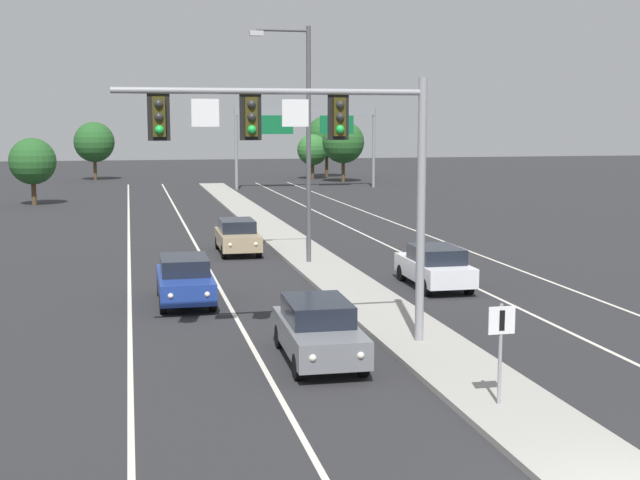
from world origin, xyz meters
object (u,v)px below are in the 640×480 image
at_px(car_oncoming_grey, 318,330).
at_px(tree_far_right_a, 327,137).
at_px(median_sign_post, 501,339).
at_px(car_oncoming_tan, 237,236).
at_px(street_lamp_median, 303,131).
at_px(car_oncoming_blue, 185,279).
at_px(tree_far_left_c, 32,161).
at_px(overhead_signal_mast, 316,147).
at_px(tree_far_right_c, 313,150).
at_px(tree_far_left_b, 94,142).
at_px(tree_far_right_b, 343,142).
at_px(car_receding_white, 435,266).
at_px(highway_sign_gantry, 306,122).

relative_size(car_oncoming_grey, tree_far_right_a, 0.66).
bearing_deg(median_sign_post, car_oncoming_tan, 96.60).
relative_size(street_lamp_median, car_oncoming_blue, 2.23).
bearing_deg(median_sign_post, tree_far_left_c, 106.27).
bearing_deg(median_sign_post, overhead_signal_mast, 116.93).
bearing_deg(tree_far_right_c, overhead_signal_mast, -102.05).
distance_m(car_oncoming_grey, tree_far_right_c, 71.09).
bearing_deg(car_oncoming_blue, tree_far_right_a, 72.80).
xyz_separation_m(overhead_signal_mast, tree_far_right_a, (16.94, 71.73, -1.05)).
bearing_deg(tree_far_right_c, tree_far_right_a, 53.44).
xyz_separation_m(median_sign_post, car_oncoming_blue, (-5.87, 12.64, -0.77)).
height_order(tree_far_left_c, tree_far_left_b, tree_far_left_b).
distance_m(car_oncoming_grey, tree_far_left_b, 73.37).
xyz_separation_m(overhead_signal_mast, tree_far_right_c, (14.65, 68.64, -2.37)).
bearing_deg(car_oncoming_blue, tree_far_right_c, 73.94).
xyz_separation_m(car_oncoming_grey, car_oncoming_tan, (0.23, 18.76, 0.00)).
bearing_deg(overhead_signal_mast, tree_far_left_c, 104.84).
distance_m(tree_far_right_b, tree_far_right_a, 8.37).
height_order(tree_far_left_b, tree_far_right_b, tree_far_right_b).
xyz_separation_m(median_sign_post, tree_far_left_b, (-11.15, 77.50, 2.44)).
distance_m(car_oncoming_blue, car_receding_white, 9.34).
relative_size(tree_far_left_b, tree_far_right_a, 0.90).
xyz_separation_m(street_lamp_median, tree_far_right_b, (14.27, 49.54, -1.72)).
height_order(median_sign_post, tree_far_left_c, tree_far_left_c).
bearing_deg(tree_far_right_c, car_receding_white, -97.86).
bearing_deg(tree_far_right_a, car_receding_white, -99.50).
bearing_deg(car_receding_white, tree_far_left_b, 102.81).
relative_size(car_oncoming_grey, highway_sign_gantry, 0.34).
relative_size(street_lamp_median, tree_far_right_a, 1.46).
bearing_deg(highway_sign_gantry, tree_far_left_b, 140.22).
xyz_separation_m(tree_far_right_a, tree_far_right_c, (-2.29, -3.09, -1.32)).
height_order(highway_sign_gantry, tree_far_right_a, highway_sign_gantry).
height_order(car_oncoming_blue, tree_far_right_b, tree_far_right_b).
xyz_separation_m(tree_far_left_c, tree_far_left_b, (3.44, 27.51, 0.77)).
bearing_deg(median_sign_post, tree_far_right_b, 78.56).
xyz_separation_m(car_receding_white, tree_far_left_b, (-14.59, 64.17, 3.20)).
bearing_deg(tree_far_left_b, street_lamp_median, -79.47).
bearing_deg(highway_sign_gantry, car_oncoming_tan, -106.48).
bearing_deg(median_sign_post, tree_far_left_b, 98.19).
relative_size(car_oncoming_grey, car_receding_white, 1.00).
bearing_deg(tree_far_left_b, median_sign_post, -81.81).
distance_m(car_oncoming_tan, tree_far_left_b, 54.82).
bearing_deg(car_oncoming_tan, tree_far_left_b, 98.87).
bearing_deg(tree_far_right_a, street_lamp_median, -104.03).
relative_size(median_sign_post, tree_far_right_a, 0.32).
distance_m(car_oncoming_tan, tree_far_left_c, 29.20).
bearing_deg(car_oncoming_blue, median_sign_post, -65.09).
bearing_deg(median_sign_post, highway_sign_gantry, 82.13).
distance_m(car_receding_white, tree_far_left_b, 65.88).
xyz_separation_m(street_lamp_median, highway_sign_gantry, (8.79, 41.82, 0.37)).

